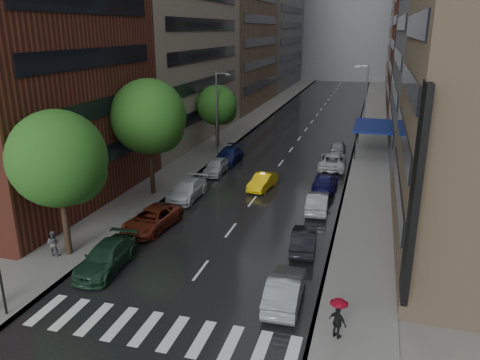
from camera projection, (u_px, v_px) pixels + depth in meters
The scene contains 20 objects.
ground at pixel (173, 307), 23.90m from camera, with size 220.00×220.00×0.00m, color gray.
road at pixel (310, 124), 69.58m from camera, with size 14.00×140.00×0.01m, color black.
sidewalk_left at pixel (252, 121), 71.93m from camera, with size 4.00×140.00×0.15m, color gray.
sidewalk_right at pixel (373, 127), 67.18m from camera, with size 4.00×140.00×0.15m, color gray.
crosswalk at pixel (160, 331), 22.01m from camera, with size 13.15×2.80×0.01m.
buildings_left at pixel (231, 13), 76.63m from camera, with size 8.00×108.00×38.00m.
buildings_right at pixel (426, 18), 67.10m from camera, with size 8.05×109.10×36.00m.
building_far at pixel (348, 19), 126.76m from camera, with size 40.00×14.00×32.00m, color slate.
tree_near at pixel (58, 159), 27.43m from camera, with size 5.77×5.77×9.20m.
tree_mid at pixel (149, 117), 38.06m from camera, with size 6.16×6.16×9.82m.
tree_far at pixel (217, 105), 54.23m from camera, with size 4.67×4.67×7.44m.
taxi at pixel (263, 182), 41.33m from camera, with size 1.45×4.15×1.37m, color yellow.
parked_cars_left at pixel (185, 192), 38.43m from camera, with size 3.04×29.44×1.56m.
parked_cars_right at pixel (323, 187), 39.78m from camera, with size 2.89×36.51×1.61m.
ped_black_umbrella at pixel (53, 237), 28.69m from camera, with size 0.96×0.98×2.09m.
ped_red_umbrella at pixel (338, 315), 20.98m from camera, with size 0.99×0.82×2.01m.
traffic_light at pixel (0, 276), 22.48m from camera, with size 0.18×0.15×3.45m.
street_lamp_left at pixel (217, 111), 51.83m from camera, with size 1.74×0.22×9.00m.
street_lamp_right at pixel (365, 98), 61.46m from camera, with size 1.74×0.22×9.00m.
awning at pixel (372, 126), 52.53m from camera, with size 4.00×8.00×3.12m.
Camera 1 is at (9.04, -18.94, 13.59)m, focal length 35.00 mm.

